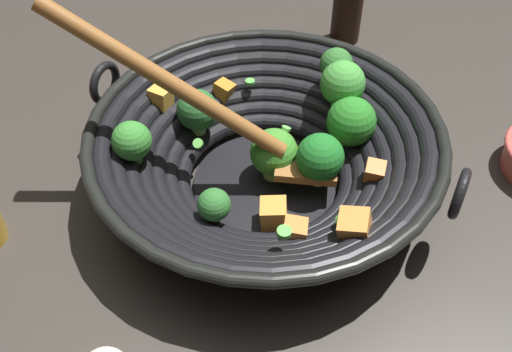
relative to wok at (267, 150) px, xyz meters
name	(u,v)px	position (x,y,z in m)	size (l,w,h in m)	color
ground_plane	(265,188)	(0.00, 0.00, -0.06)	(4.00, 4.00, 0.00)	#332D28
wok	(267,150)	(0.00, 0.00, 0.00)	(0.40, 0.40, 0.24)	black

